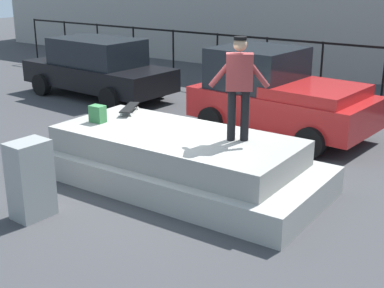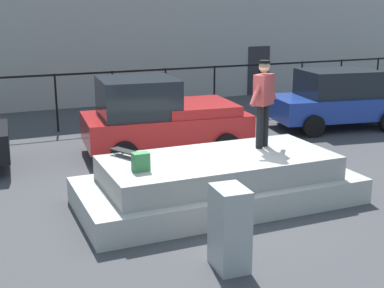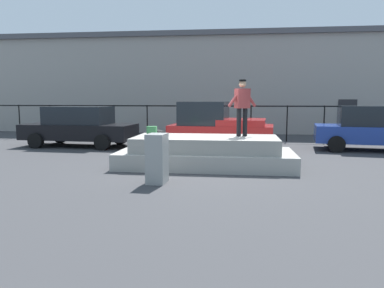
# 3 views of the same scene
# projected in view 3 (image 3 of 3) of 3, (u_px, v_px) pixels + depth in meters

# --- Properties ---
(ground_plane) EXTENTS (60.00, 60.00, 0.00)m
(ground_plane) POSITION_uv_depth(u_px,v_px,m) (201.00, 167.00, 11.36)
(ground_plane) COLOR #38383A
(concrete_ledge) EXTENTS (5.27, 2.40, 0.91)m
(concrete_ledge) POSITION_uv_depth(u_px,v_px,m) (206.00, 153.00, 11.39)
(concrete_ledge) COLOR #9E9B93
(concrete_ledge) RESTS_ON ground_plane
(skateboarder) EXTENTS (0.90, 0.59, 1.71)m
(skateboarder) POSITION_uv_depth(u_px,v_px,m) (242.00, 104.00, 11.34)
(skateboarder) COLOR black
(skateboarder) RESTS_ON concrete_ledge
(skateboard) EXTENTS (0.54, 0.83, 0.12)m
(skateboard) POSITION_uv_depth(u_px,v_px,m) (159.00, 131.00, 12.10)
(skateboard) COLOR black
(skateboard) RESTS_ON concrete_ledge
(backpack) EXTENTS (0.28, 0.21, 0.32)m
(backpack) POSITION_uv_depth(u_px,v_px,m) (152.00, 132.00, 11.24)
(backpack) COLOR #33723F
(backpack) RESTS_ON concrete_ledge
(car_black_sedan_near) EXTENTS (4.87, 2.36, 1.72)m
(car_black_sedan_near) POSITION_uv_depth(u_px,v_px,m) (79.00, 126.00, 16.05)
(car_black_sedan_near) COLOR black
(car_black_sedan_near) RESTS_ON ground_plane
(car_red_pickup_mid) EXTENTS (4.21, 2.52, 1.93)m
(car_red_pickup_mid) POSITION_uv_depth(u_px,v_px,m) (218.00, 126.00, 14.94)
(car_red_pickup_mid) COLOR #B21E1E
(car_red_pickup_mid) RESTS_ON ground_plane
(car_blue_sedan_far) EXTENTS (4.23, 2.55, 1.77)m
(car_blue_sedan_far) POSITION_uv_depth(u_px,v_px,m) (368.00, 128.00, 14.80)
(car_blue_sedan_far) COLOR navy
(car_blue_sedan_far) RESTS_ON ground_plane
(utility_box) EXTENTS (0.48, 0.63, 1.21)m
(utility_box) POSITION_uv_depth(u_px,v_px,m) (157.00, 158.00, 9.14)
(utility_box) COLOR gray
(utility_box) RESTS_ON ground_plane
(fence_row) EXTENTS (24.06, 0.06, 1.73)m
(fence_row) POSITION_uv_depth(u_px,v_px,m) (216.00, 116.00, 18.28)
(fence_row) COLOR black
(fence_row) RESTS_ON ground_plane
(warehouse_building) EXTENTS (36.41, 7.91, 5.93)m
(warehouse_building) POSITION_uv_depth(u_px,v_px,m) (222.00, 85.00, 25.21)
(warehouse_building) COLOR gray
(warehouse_building) RESTS_ON ground_plane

